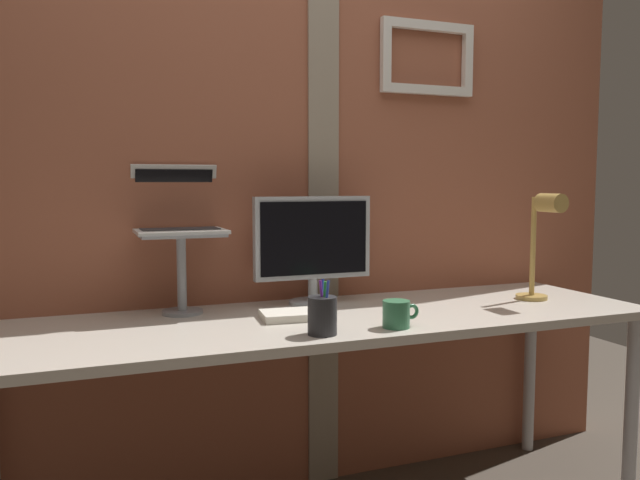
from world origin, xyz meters
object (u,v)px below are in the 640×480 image
desk_lamp (543,234)px  laptop (177,212)px  pen_cup (322,315)px  monitor (313,243)px  coffee_mug (397,314)px

desk_lamp → laptop: bearing=165.2°
desk_lamp → pen_cup: size_ratio=2.48×
monitor → coffee_mug: monitor is taller
desk_lamp → pen_cup: bearing=-169.1°
monitor → desk_lamp: 0.87m
pen_cup → desk_lamp: bearing=10.9°
desk_lamp → coffee_mug: size_ratio=3.36×
monitor → coffee_mug: 0.50m
monitor → pen_cup: 0.51m
laptop → coffee_mug: (0.59, -0.53, -0.30)m
monitor → pen_cup: size_ratio=2.71×
desk_lamp → coffee_mug: bearing=-165.5°
laptop → monitor: bearing=-9.0°
monitor → laptop: size_ratio=1.50×
monitor → pen_cup: bearing=-107.4°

